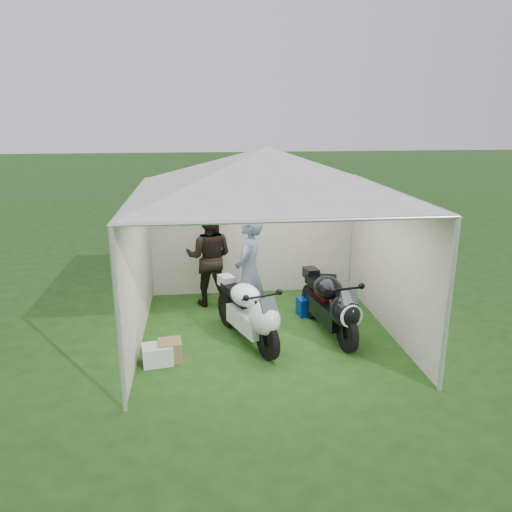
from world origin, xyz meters
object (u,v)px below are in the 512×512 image
object	(u,v)px
person_blue_jacket	(249,273)
crate_1	(170,350)
motorcycle_white	(250,312)
motorcycle_black	(331,304)
paddock_stand	(309,306)
person_dark_jacket	(209,257)
crate_0	(158,354)
equipment_box	(323,289)
canopy_tent	(267,175)

from	to	relation	value
person_blue_jacket	crate_1	bearing A→B (deg)	-26.92
motorcycle_white	person_blue_jacket	world-z (taller)	person_blue_jacket
motorcycle_white	motorcycle_black	size ratio (longest dim) A/B	0.94
person_blue_jacket	motorcycle_white	bearing A→B (deg)	20.46
paddock_stand	person_dark_jacket	bearing A→B (deg)	156.68
crate_0	crate_1	distance (m)	0.19
motorcycle_black	equipment_box	xyz separation A→B (m)	(0.25, 1.53, -0.30)
motorcycle_black	crate_1	xyz separation A→B (m)	(-2.54, -0.55, -0.39)
motorcycle_white	person_dark_jacket	bearing A→B (deg)	86.61
motorcycle_black	canopy_tent	bearing A→B (deg)	157.40
person_dark_jacket	person_blue_jacket	xyz separation A→B (m)	(0.61, -1.23, 0.06)
canopy_tent	crate_1	bearing A→B (deg)	-152.59
person_dark_jacket	equipment_box	world-z (taller)	person_dark_jacket
paddock_stand	person_dark_jacket	distance (m)	2.04
paddock_stand	person_dark_jacket	size ratio (longest dim) A/B	0.23
motorcycle_white	person_blue_jacket	xyz separation A→B (m)	(0.05, 0.55, 0.44)
canopy_tent	crate_0	xyz separation A→B (m)	(-1.69, -0.87, -2.43)
motorcycle_black	motorcycle_white	bearing A→B (deg)	176.43
paddock_stand	crate_0	distance (m)	2.98
motorcycle_black	person_blue_jacket	size ratio (longest dim) A/B	1.01
person_dark_jacket	crate_1	world-z (taller)	person_dark_jacket
canopy_tent	crate_1	xyz separation A→B (m)	(-1.52, -0.79, -2.42)
motorcycle_white	crate_0	bearing A→B (deg)	178.83
crate_1	paddock_stand	bearing A→B (deg)	31.07
motorcycle_black	crate_1	distance (m)	2.63
paddock_stand	person_blue_jacket	distance (m)	1.47
equipment_box	crate_0	distance (m)	3.67
motorcycle_white	crate_0	distance (m)	1.52
motorcycle_white	person_dark_jacket	distance (m)	1.90
motorcycle_white	person_dark_jacket	size ratio (longest dim) A/B	1.01
person_dark_jacket	equipment_box	size ratio (longest dim) A/B	3.74
motorcycle_white	paddock_stand	distance (m)	1.61
canopy_tent	paddock_stand	xyz separation A→B (m)	(0.87, 0.65, -2.42)
motorcycle_black	person_blue_jacket	bearing A→B (deg)	152.79
canopy_tent	crate_0	bearing A→B (deg)	-152.70
canopy_tent	motorcycle_black	bearing A→B (deg)	-12.99
paddock_stand	crate_1	bearing A→B (deg)	-148.93
paddock_stand	person_dark_jacket	world-z (taller)	person_dark_jacket
crate_0	motorcycle_black	bearing A→B (deg)	13.25
canopy_tent	motorcycle_white	size ratio (longest dim) A/B	3.05
person_dark_jacket	crate_0	distance (m)	2.54
paddock_stand	equipment_box	world-z (taller)	equipment_box
canopy_tent	motorcycle_white	distance (m)	2.10
canopy_tent	motorcycle_black	distance (m)	2.29
paddock_stand	motorcycle_white	bearing A→B (deg)	-138.95
canopy_tent	equipment_box	size ratio (longest dim) A/B	11.56
equipment_box	paddock_stand	bearing A→B (deg)	-122.30
motorcycle_black	person_blue_jacket	xyz separation A→B (m)	(-1.28, 0.41, 0.43)
motorcycle_white	crate_1	bearing A→B (deg)	177.85
crate_0	crate_1	world-z (taller)	crate_1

